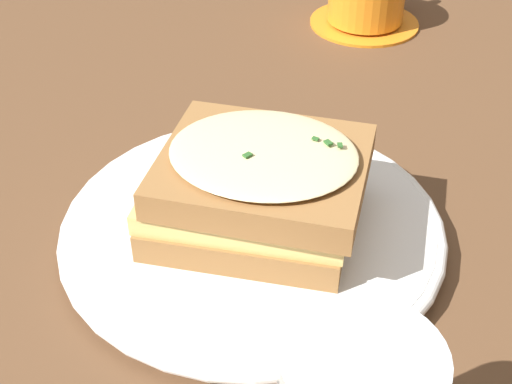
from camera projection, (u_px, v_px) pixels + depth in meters
ground_plane at (266, 233)px, 0.52m from camera, size 2.40×2.40×0.00m
dinner_plate at (256, 232)px, 0.50m from camera, size 0.27×0.27×0.02m
sandwich at (259, 188)px, 0.48m from camera, size 0.18×0.18×0.07m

